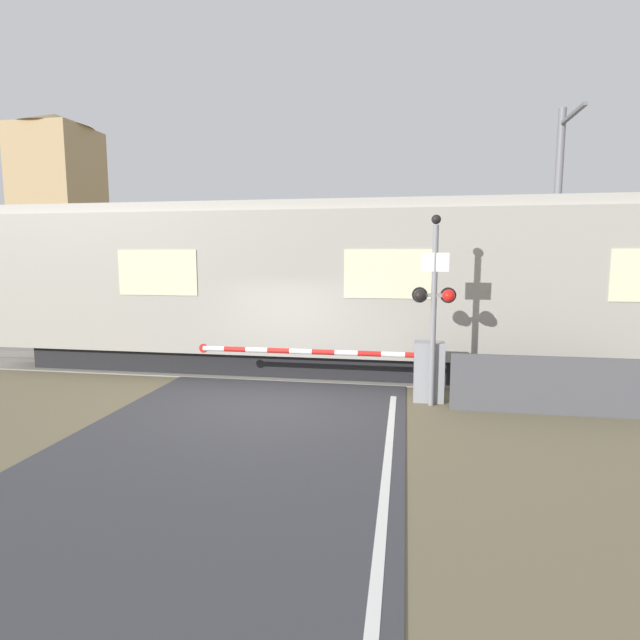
{
  "coord_description": "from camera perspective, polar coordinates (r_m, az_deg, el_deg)",
  "views": [
    {
      "loc": [
        2.66,
        -9.24,
        2.93
      ],
      "look_at": [
        0.81,
        1.48,
        1.53
      ],
      "focal_mm": 28.0,
      "sensor_mm": 36.0,
      "label": 1
    }
  ],
  "objects": [
    {
      "name": "crossing_barrier",
      "position": [
        10.38,
        10.25,
        -5.44
      ],
      "size": [
        5.22,
        0.44,
        1.22
      ],
      "color": "gray",
      "rests_on": "ground_plane"
    },
    {
      "name": "track_bed",
      "position": [
        13.3,
        -2.01,
        -5.32
      ],
      "size": [
        36.0,
        3.2,
        0.13
      ],
      "color": "gray",
      "rests_on": "ground_plane"
    },
    {
      "name": "distant_building",
      "position": [
        34.97,
        -27.56,
        11.12
      ],
      "size": [
        4.46,
        4.46,
        11.36
      ],
      "color": "tan",
      "rests_on": "ground_plane"
    },
    {
      "name": "ground_plane",
      "position": [
        10.05,
        -6.09,
        -9.68
      ],
      "size": [
        80.0,
        80.0,
        0.0
      ],
      "primitive_type": "plane",
      "color": "#6B6047"
    },
    {
      "name": "train",
      "position": [
        12.73,
        8.12,
        3.74
      ],
      "size": [
        19.95,
        3.2,
        4.21
      ],
      "color": "black",
      "rests_on": "ground_plane"
    },
    {
      "name": "catenary_pole",
      "position": [
        15.18,
        25.36,
        9.0
      ],
      "size": [
        0.2,
        1.9,
        6.82
      ],
      "color": "slate",
      "rests_on": "ground_plane"
    },
    {
      "name": "signal_post",
      "position": [
        9.85,
        12.9,
        2.35
      ],
      "size": [
        0.84,
        0.26,
        3.71
      ],
      "color": "gray",
      "rests_on": "ground_plane"
    },
    {
      "name": "roadside_fence",
      "position": [
        10.25,
        25.23,
        -6.83
      ],
      "size": [
        3.75,
        0.06,
        1.1
      ],
      "color": "#4C4C51",
      "rests_on": "ground_plane"
    }
  ]
}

